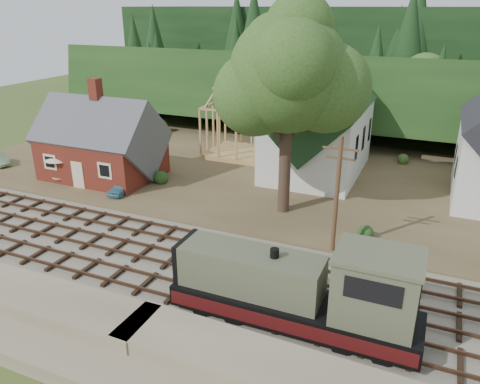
% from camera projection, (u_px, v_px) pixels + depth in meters
% --- Properties ---
extents(ground, '(140.00, 140.00, 0.00)m').
position_uv_depth(ground, '(201.00, 270.00, 28.96)').
color(ground, '#384C1E').
rests_on(ground, ground).
extents(embankment, '(64.00, 5.00, 1.60)m').
position_uv_depth(embankment, '(115.00, 358.00, 21.72)').
color(embankment, '#7F7259').
rests_on(embankment, ground).
extents(railroad_bed, '(64.00, 11.00, 0.16)m').
position_uv_depth(railroad_bed, '(201.00, 269.00, 28.93)').
color(railroad_bed, '#726B5B').
rests_on(railroad_bed, ground).
extents(village_flat, '(64.00, 26.00, 0.30)m').
position_uv_depth(village_flat, '(290.00, 177.00, 44.24)').
color(village_flat, brown).
rests_on(village_flat, ground).
extents(hillside, '(70.00, 28.96, 12.74)m').
position_uv_depth(hillside, '(343.00, 123.00, 64.74)').
color(hillside, '#1E3F19').
rests_on(hillside, ground).
extents(ridge, '(80.00, 20.00, 12.00)m').
position_uv_depth(ridge, '(363.00, 103.00, 78.37)').
color(ridge, black).
rests_on(ridge, ground).
extents(depot, '(10.80, 7.41, 9.00)m').
position_uv_depth(depot, '(102.00, 146.00, 43.03)').
color(depot, maroon).
rests_on(depot, village_flat).
extents(church, '(8.40, 15.17, 13.00)m').
position_uv_depth(church, '(318.00, 123.00, 43.06)').
color(church, silver).
rests_on(church, village_flat).
extents(timber_frame, '(8.20, 6.20, 6.99)m').
position_uv_depth(timber_frame, '(248.00, 129.00, 48.70)').
color(timber_frame, tan).
rests_on(timber_frame, village_flat).
extents(lattice_tower, '(3.20, 3.20, 12.12)m').
position_uv_depth(lattice_tower, '(269.00, 56.00, 51.29)').
color(lattice_tower, silver).
rests_on(lattice_tower, village_flat).
extents(big_tree, '(10.90, 8.40, 14.70)m').
position_uv_depth(big_tree, '(291.00, 82.00, 32.95)').
color(big_tree, '#38281E').
rests_on(big_tree, village_flat).
extents(telegraph_pole_near, '(2.20, 0.28, 8.00)m').
position_uv_depth(telegraph_pole_near, '(337.00, 194.00, 29.23)').
color(telegraph_pole_near, '#4C331E').
rests_on(telegraph_pole_near, ground).
extents(locomotive, '(12.27, 3.07, 4.90)m').
position_uv_depth(locomotive, '(302.00, 292.00, 22.92)').
color(locomotive, black).
rests_on(locomotive, railroad_bed).
extents(car_blue, '(1.57, 3.29, 1.08)m').
position_uv_depth(car_blue, '(122.00, 187.00, 39.82)').
color(car_blue, '#5094AC').
rests_on(car_blue, village_flat).
extents(patio_set, '(2.38, 2.38, 2.65)m').
position_uv_depth(patio_set, '(58.00, 158.00, 41.69)').
color(patio_set, silver).
rests_on(patio_set, village_flat).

